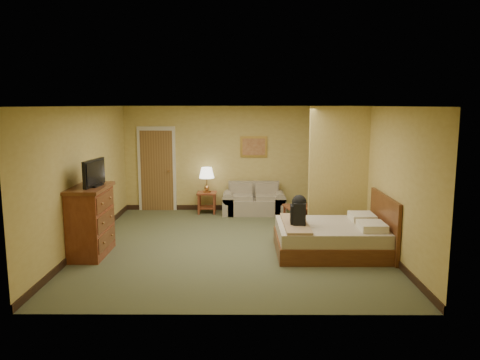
{
  "coord_description": "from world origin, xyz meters",
  "views": [
    {
      "loc": [
        0.19,
        -8.57,
        2.62
      ],
      "look_at": [
        0.14,
        0.6,
        1.15
      ],
      "focal_mm": 35.0,
      "sensor_mm": 36.0,
      "label": 1
    }
  ],
  "objects_px": {
    "loveseat": "(254,204)",
    "dresser": "(91,221)",
    "coffee_table": "(300,211)",
    "bed": "(334,237)"
  },
  "relations": [
    {
      "from": "loveseat",
      "to": "dresser",
      "type": "height_order",
      "value": "dresser"
    },
    {
      "from": "coffee_table",
      "to": "dresser",
      "type": "distance_m",
      "value": 4.51
    },
    {
      "from": "loveseat",
      "to": "coffee_table",
      "type": "distance_m",
      "value": 1.42
    },
    {
      "from": "coffee_table",
      "to": "bed",
      "type": "bearing_deg",
      "value": -79.9
    },
    {
      "from": "coffee_table",
      "to": "bed",
      "type": "relative_size",
      "value": 0.39
    },
    {
      "from": "loveseat",
      "to": "bed",
      "type": "xyz_separation_m",
      "value": [
        1.36,
        -3.04,
        0.04
      ]
    },
    {
      "from": "loveseat",
      "to": "dresser",
      "type": "bearing_deg",
      "value": -132.71
    },
    {
      "from": "dresser",
      "to": "loveseat",
      "type": "bearing_deg",
      "value": 47.29
    },
    {
      "from": "loveseat",
      "to": "coffee_table",
      "type": "bearing_deg",
      "value": -45.28
    },
    {
      "from": "dresser",
      "to": "bed",
      "type": "xyz_separation_m",
      "value": [
        4.3,
        0.15,
        -0.33
      ]
    }
  ]
}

